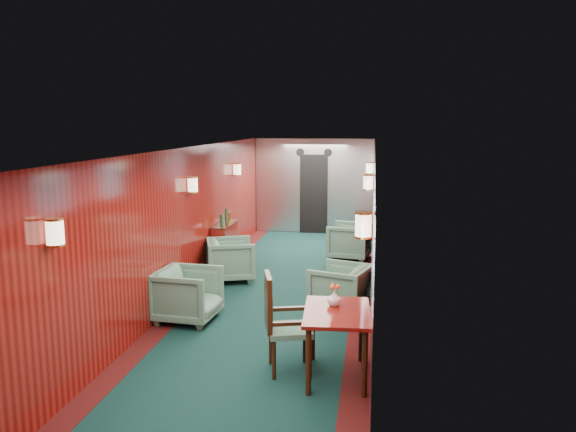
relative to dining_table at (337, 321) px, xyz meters
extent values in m
plane|color=black|center=(-1.13, 2.31, -0.65)|extent=(12.00, 12.00, 0.00)
cube|color=silver|center=(-1.13, 2.31, 1.70)|extent=(3.00, 12.00, 0.10)
cube|color=silver|center=(-1.13, 2.31, 1.71)|extent=(1.20, 12.00, 0.06)
cube|color=maroon|center=(-1.13, 8.31, 0.55)|extent=(3.00, 0.10, 2.40)
cube|color=maroon|center=(-2.63, 2.31, 0.55)|extent=(0.10, 12.00, 2.40)
cube|color=maroon|center=(0.37, 2.31, 0.55)|extent=(0.10, 12.00, 2.40)
cube|color=#380B0B|center=(-2.48, 2.31, -0.64)|extent=(0.30, 12.00, 0.01)
cube|color=#380B0B|center=(0.22, 2.31, -0.64)|extent=(0.30, 12.00, 0.01)
cube|color=silver|center=(-1.13, 8.23, 0.55)|extent=(2.98, 0.12, 2.38)
cube|color=black|center=(-1.13, 8.15, 0.35)|extent=(0.70, 0.06, 2.00)
cylinder|color=black|center=(-1.48, 8.16, 1.40)|extent=(0.20, 0.04, 0.20)
cylinder|color=black|center=(-0.78, 8.16, 1.40)|extent=(0.20, 0.04, 0.20)
cube|color=#B1B2B8|center=(0.36, -1.19, 0.80)|extent=(0.02, 1.10, 0.80)
cube|color=#436064|center=(0.35, -1.19, 0.80)|extent=(0.01, 0.96, 0.66)
cube|color=#B1B2B8|center=(0.36, 1.31, 0.80)|extent=(0.02, 1.10, 0.80)
cube|color=#436064|center=(0.35, 1.31, 0.80)|extent=(0.01, 0.96, 0.66)
cube|color=#B1B2B8|center=(0.36, 3.81, 0.80)|extent=(0.02, 1.10, 0.80)
cube|color=#436064|center=(0.35, 3.81, 0.80)|extent=(0.01, 0.96, 0.66)
cube|color=#B1B2B8|center=(0.36, 6.31, 0.80)|extent=(0.02, 1.10, 0.80)
cube|color=#436064|center=(0.35, 6.31, 0.80)|extent=(0.01, 0.96, 0.66)
cylinder|color=beige|center=(-2.53, -1.19, 1.15)|extent=(0.16, 0.16, 0.24)
cylinder|color=gold|center=(-2.53, -1.19, 1.03)|extent=(0.17, 0.17, 0.02)
cylinder|color=beige|center=(0.27, -0.39, 1.15)|extent=(0.16, 0.16, 0.24)
cylinder|color=gold|center=(0.27, -0.39, 1.03)|extent=(0.17, 0.17, 0.02)
cylinder|color=beige|center=(-2.53, 2.81, 1.15)|extent=(0.16, 0.16, 0.24)
cylinder|color=gold|center=(-2.53, 2.81, 1.03)|extent=(0.17, 0.17, 0.02)
cylinder|color=beige|center=(0.27, 3.61, 1.15)|extent=(0.16, 0.16, 0.24)
cylinder|color=gold|center=(0.27, 3.61, 1.03)|extent=(0.17, 0.17, 0.02)
cylinder|color=beige|center=(-2.53, 5.81, 1.15)|extent=(0.16, 0.16, 0.24)
cylinder|color=gold|center=(-2.53, 5.81, 1.03)|extent=(0.17, 0.17, 0.02)
cylinder|color=beige|center=(0.27, 6.61, 1.15)|extent=(0.16, 0.16, 0.24)
cylinder|color=gold|center=(0.27, 6.61, 1.03)|extent=(0.17, 0.17, 0.02)
cube|color=maroon|center=(0.00, 0.00, 0.10)|extent=(0.78, 1.07, 0.04)
cylinder|color=#34190B|center=(-0.26, -0.46, -0.28)|extent=(0.06, 0.06, 0.73)
cylinder|color=#34190B|center=(0.31, -0.42, -0.28)|extent=(0.06, 0.06, 0.73)
cylinder|color=#34190B|center=(-0.31, 0.42, -0.28)|extent=(0.06, 0.06, 0.73)
cylinder|color=#34190B|center=(0.26, 0.46, -0.28)|extent=(0.06, 0.06, 0.73)
cube|color=#214D3D|center=(-0.54, 0.08, -0.16)|extent=(0.60, 0.60, 0.06)
cube|color=#34190B|center=(-0.77, 0.02, 0.18)|extent=(0.17, 0.44, 0.63)
cube|color=#214D3D|center=(-0.74, 0.03, 0.11)|extent=(0.11, 0.33, 0.38)
cube|color=#34190B|center=(-0.47, -0.15, 0.01)|extent=(0.44, 0.17, 0.04)
cube|color=#34190B|center=(-0.60, 0.32, 0.01)|extent=(0.44, 0.17, 0.04)
cylinder|color=#34190B|center=(-0.67, -0.16, -0.42)|extent=(0.05, 0.05, 0.45)
cylinder|color=#34190B|center=(-0.29, -0.05, -0.42)|extent=(0.05, 0.05, 0.45)
cylinder|color=#34190B|center=(-0.78, 0.22, -0.42)|extent=(0.05, 0.05, 0.45)
cylinder|color=#34190B|center=(-0.40, 0.33, -0.42)|extent=(0.05, 0.05, 0.45)
cube|color=maroon|center=(-2.47, 4.47, -0.22)|extent=(0.28, 0.95, 0.85)
cube|color=#34190B|center=(-2.46, 4.47, 0.21)|extent=(0.30, 0.97, 0.02)
cylinder|color=#214329|center=(-2.45, 4.23, 0.33)|extent=(0.07, 0.07, 0.22)
cylinder|color=#214329|center=(-2.45, 4.56, 0.36)|extent=(0.06, 0.06, 0.28)
cylinder|color=gold|center=(-2.45, 4.75, 0.31)|extent=(0.08, 0.08, 0.18)
imported|color=silver|center=(-0.05, 0.17, 0.21)|extent=(0.18, 0.18, 0.17)
imported|color=#214D3D|center=(-2.21, 1.48, -0.27)|extent=(0.90, 0.88, 0.76)
imported|color=#214D3D|center=(-2.13, 3.60, -0.27)|extent=(1.05, 1.03, 0.75)
imported|color=#214D3D|center=(-0.09, 2.16, -0.28)|extent=(1.00, 0.99, 0.73)
imported|color=#214D3D|center=(-0.11, 5.50, -0.27)|extent=(0.95, 0.94, 0.75)
camera|label=1|loc=(0.36, -5.87, 2.16)|focal=35.00mm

